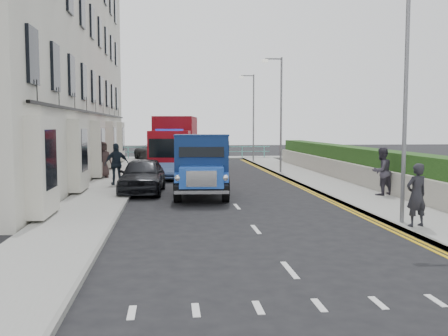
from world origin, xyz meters
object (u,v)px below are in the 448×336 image
(pedestrian_east_near, at_px, (416,195))
(parked_car_front, at_px, (143,175))
(lamp_far, at_px, (252,112))
(lamp_near, at_px, (402,87))
(lamp_mid, at_px, (279,108))
(red_lorry, at_px, (175,144))
(bedford_lorry, at_px, (202,170))

(pedestrian_east_near, bearing_deg, parked_car_front, -60.42)
(lamp_far, bearing_deg, lamp_near, -90.00)
(parked_car_front, bearing_deg, lamp_near, -43.35)
(lamp_mid, relative_size, pedestrian_east_near, 3.97)
(lamp_near, xyz_separation_m, lamp_far, (0.00, 26.00, 0.00))
(lamp_mid, bearing_deg, lamp_near, -90.00)
(red_lorry, bearing_deg, lamp_near, -62.26)
(pedestrian_east_near, bearing_deg, bedford_lorry, -63.27)
(lamp_far, xyz_separation_m, pedestrian_east_near, (0.22, -26.62, -3.00))
(lamp_near, height_order, lamp_far, same)
(lamp_mid, relative_size, parked_car_front, 1.56)
(lamp_near, height_order, pedestrian_east_near, lamp_near)
(lamp_mid, bearing_deg, red_lorry, 176.19)
(lamp_far, bearing_deg, parked_car_front, -113.52)
(red_lorry, distance_m, parked_car_front, 8.45)
(lamp_near, distance_m, lamp_mid, 16.00)
(lamp_near, distance_m, parked_car_front, 11.72)
(bedford_lorry, bearing_deg, lamp_near, -45.23)
(bedford_lorry, height_order, pedestrian_east_near, bedford_lorry)
(lamp_mid, distance_m, red_lorry, 6.64)
(lamp_far, xyz_separation_m, parked_car_front, (-7.76, -17.83, -3.23))
(lamp_mid, height_order, red_lorry, lamp_mid)
(lamp_near, xyz_separation_m, bedford_lorry, (-5.31, 6.13, -2.83))
(pedestrian_east_near, bearing_deg, lamp_near, -82.84)
(lamp_far, distance_m, red_lorry, 11.65)
(red_lorry, bearing_deg, lamp_far, 63.69)
(lamp_near, relative_size, bedford_lorry, 1.28)
(lamp_mid, distance_m, bedford_lorry, 11.56)
(parked_car_front, bearing_deg, red_lorry, 82.88)
(red_lorry, height_order, pedestrian_east_near, red_lorry)
(lamp_mid, height_order, parked_car_front, lamp_mid)
(lamp_mid, bearing_deg, pedestrian_east_near, -89.23)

